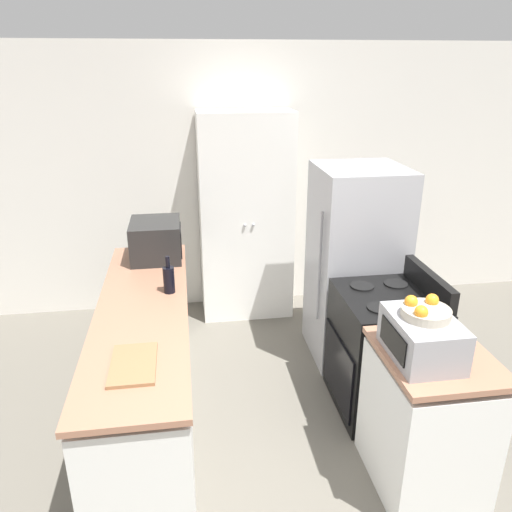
% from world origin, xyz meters
% --- Properties ---
extents(wall_back, '(7.00, 0.06, 2.60)m').
position_xyz_m(wall_back, '(0.00, 3.12, 1.30)').
color(wall_back, silver).
rests_on(wall_back, ground_plane).
extents(counter_left, '(0.60, 2.33, 0.90)m').
position_xyz_m(counter_left, '(-0.83, 1.27, 0.44)').
color(counter_left, silver).
rests_on(counter_left, ground_plane).
extents(counter_right, '(0.60, 0.71, 0.90)m').
position_xyz_m(counter_right, '(0.83, 0.45, 0.44)').
color(counter_right, silver).
rests_on(counter_right, ground_plane).
extents(pantry_cabinet, '(0.88, 0.48, 2.01)m').
position_xyz_m(pantry_cabinet, '(0.07, 2.84, 1.00)').
color(pantry_cabinet, white).
rests_on(pantry_cabinet, ground_plane).
extents(stove, '(0.66, 0.72, 1.06)m').
position_xyz_m(stove, '(0.85, 1.18, 0.46)').
color(stove, black).
rests_on(stove, ground_plane).
extents(refrigerator, '(0.71, 0.70, 1.65)m').
position_xyz_m(refrigerator, '(0.87, 1.93, 0.83)').
color(refrigerator, '#A3A3A8').
rests_on(refrigerator, ground_plane).
extents(microwave, '(0.41, 0.46, 0.31)m').
position_xyz_m(microwave, '(-0.76, 2.15, 1.06)').
color(microwave, black).
rests_on(microwave, counter_left).
extents(wine_bottle, '(0.08, 0.08, 0.27)m').
position_xyz_m(wine_bottle, '(-0.65, 1.47, 1.01)').
color(wine_bottle, black).
rests_on(wine_bottle, counter_left).
extents(toaster_oven, '(0.34, 0.46, 0.24)m').
position_xyz_m(toaster_oven, '(0.72, 0.44, 1.02)').
color(toaster_oven, '#939399').
rests_on(toaster_oven, counter_right).
extents(fruit_bowl, '(0.26, 0.26, 0.10)m').
position_xyz_m(fruit_bowl, '(0.73, 0.46, 1.18)').
color(fruit_bowl, '#B2A893').
rests_on(fruit_bowl, toaster_oven).
extents(cutting_board, '(0.24, 0.39, 0.02)m').
position_xyz_m(cutting_board, '(-0.83, 0.58, 0.91)').
color(cutting_board, '#8E6642').
rests_on(cutting_board, counter_left).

